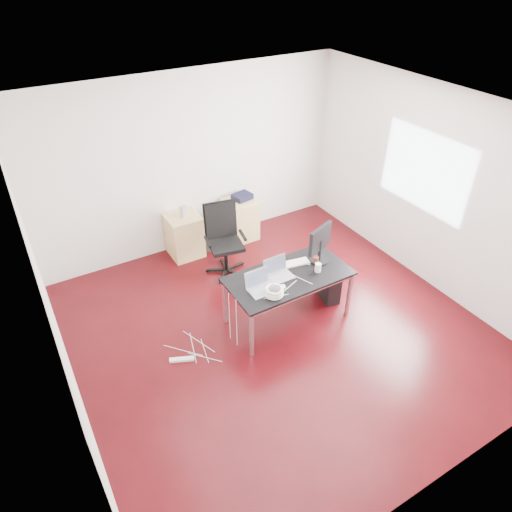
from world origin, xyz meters
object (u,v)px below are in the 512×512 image
desk (289,279)px  filing_cabinet_left (184,236)px  filing_cabinet_right (240,219)px  office_chair (224,236)px  pc_tower (327,284)px

desk → filing_cabinet_left: 2.21m
desk → filing_cabinet_right: 2.18m
filing_cabinet_left → filing_cabinet_right: (1.01, 0.00, 0.00)m
office_chair → desk: bearing=-70.7°
pc_tower → desk: bearing=-162.3°
desk → office_chair: 1.44m
desk → office_chair: size_ratio=1.48×
filing_cabinet_left → filing_cabinet_right: 1.01m
desk → filing_cabinet_right: desk is taller
filing_cabinet_left → pc_tower: 2.42m
office_chair → filing_cabinet_right: (0.65, 0.69, -0.26)m
desk → filing_cabinet_right: size_ratio=2.29×
desk → office_chair: bearing=98.4°
desk → filing_cabinet_right: bearing=78.3°
desk → pc_tower: size_ratio=3.56×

